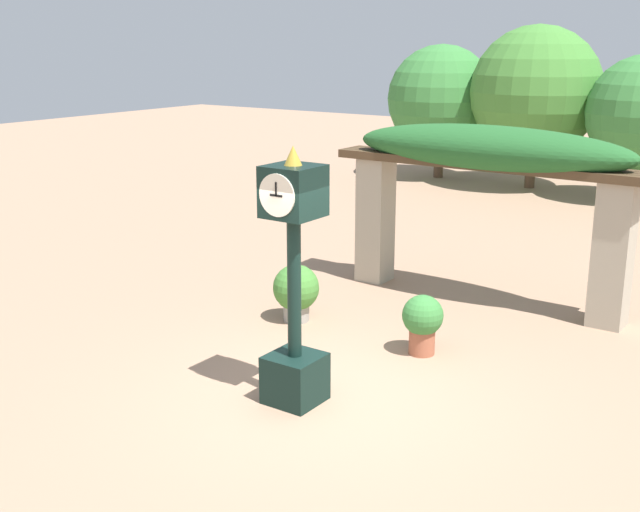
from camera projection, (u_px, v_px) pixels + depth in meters
The scene contains 5 objects.
ground_plane at pixel (326, 397), 9.32m from camera, with size 60.00×60.00×0.00m, color #9E7A60.
pedestal_clock at pixel (294, 287), 8.88m from camera, with size 0.59×0.61×2.95m.
pergola at pixel (488, 169), 12.20m from camera, with size 5.04×1.10×2.77m.
potted_plant_near_left at pixel (296, 290), 11.74m from camera, with size 0.68×0.68×0.85m.
potted_plant_near_right at pixel (423, 321), 10.50m from camera, with size 0.54×0.54×0.81m.
Camera 1 is at (4.83, -7.06, 4.06)m, focal length 45.00 mm.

